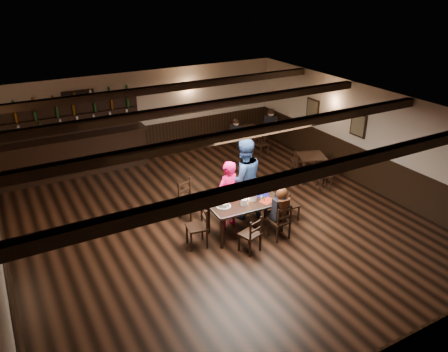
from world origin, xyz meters
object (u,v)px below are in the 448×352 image
chair_near_left (253,232)px  chair_near_right (282,220)px  dining_table (245,206)px  cake (223,204)px  man_blue (243,179)px  woman_pink (228,195)px  bar_counter (73,150)px

chair_near_left → chair_near_right: 0.82m
dining_table → chair_near_left: chair_near_left is taller
chair_near_right → cake: cake is taller
man_blue → chair_near_left: bearing=73.7°
dining_table → woman_pink: 0.48m
bar_counter → chair_near_right: bearing=-61.3°
dining_table → chair_near_right: (0.53, -0.63, -0.19)m
chair_near_right → woman_pink: 1.32m
woman_pink → man_blue: man_blue is taller
dining_table → man_blue: man_blue is taller
woman_pink → bar_counter: bar_counter is taller
bar_counter → woman_pink: bearing=-63.0°
man_blue → bar_counter: (-2.99, 4.48, -0.25)m
chair_near_left → bar_counter: bearing=111.8°
chair_near_left → woman_pink: size_ratio=0.50×
dining_table → cake: bearing=169.7°
chair_near_left → chair_near_right: chair_near_right is taller
chair_near_left → cake: 0.92m
chair_near_left → cake: bearing=105.1°
cake → bar_counter: bearing=112.9°
dining_table → chair_near_left: (-0.28, -0.74, -0.20)m
dining_table → man_blue: size_ratio=0.85×
dining_table → chair_near_right: 0.85m
woman_pink → man_blue: (0.58, 0.27, 0.16)m
chair_near_right → bar_counter: bar_counter is taller
chair_near_right → man_blue: man_blue is taller
chair_near_right → man_blue: size_ratio=0.43×
man_blue → cake: 1.05m
man_blue → dining_table: bearing=70.2°
cake → chair_near_right: bearing=-34.9°
dining_table → cake: (-0.51, 0.09, 0.12)m
bar_counter → chair_near_left: bearing=-68.2°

